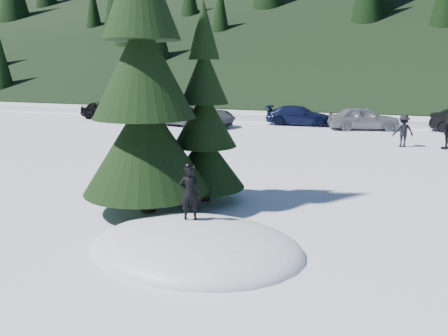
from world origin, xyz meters
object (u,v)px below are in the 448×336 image
(spruce_short, at_px, (205,126))
(child_skier, at_px, (190,193))
(spruce_tall, at_px, (143,81))
(adult_2, at_px, (403,131))
(car_1, at_px, (173,112))
(car_0, at_px, (104,110))
(car_2, at_px, (195,114))
(car_4, at_px, (363,118))
(car_3, at_px, (299,115))

(spruce_short, xyz_separation_m, child_skier, (0.88, -2.81, -1.04))
(spruce_tall, height_order, child_skier, spruce_tall)
(adult_2, distance_m, car_1, 16.07)
(spruce_tall, xyz_separation_m, car_0, (-14.21, 17.62, -2.65))
(car_2, bearing_deg, child_skier, -141.93)
(adult_2, distance_m, car_2, 13.03)
(spruce_tall, xyz_separation_m, car_1, (-8.85, 18.31, -2.65))
(adult_2, bearing_deg, car_4, -90.35)
(spruce_tall, bearing_deg, car_1, 115.79)
(car_0, height_order, car_1, car_1)
(car_0, xyz_separation_m, car_3, (14.15, 1.77, -0.03))
(child_skier, relative_size, car_2, 0.21)
(car_1, xyz_separation_m, car_3, (8.79, 1.07, -0.04))
(child_skier, xyz_separation_m, car_2, (-8.15, 17.82, -0.29))
(spruce_tall, bearing_deg, car_4, 77.56)
(child_skier, xyz_separation_m, car_3, (-1.94, 20.79, -0.43))
(spruce_short, distance_m, adult_2, 12.63)
(spruce_short, relative_size, car_0, 1.37)
(spruce_tall, xyz_separation_m, car_3, (-0.06, 19.38, -2.69))
(child_skier, height_order, car_3, child_skier)
(spruce_short, height_order, car_3, spruce_short)
(child_skier, relative_size, adult_2, 0.76)
(adult_2, bearing_deg, car_0, -34.70)
(adult_2, bearing_deg, spruce_short, 43.80)
(car_3, bearing_deg, car_4, -105.93)
(adult_2, distance_m, car_4, 6.05)
(spruce_short, xyz_separation_m, car_1, (-9.85, 16.91, -1.43))
(spruce_short, relative_size, car_4, 1.28)
(spruce_tall, bearing_deg, car_0, 128.89)
(car_3, bearing_deg, spruce_short, -179.87)
(car_1, relative_size, car_2, 0.74)
(car_4, bearing_deg, car_1, 73.61)
(car_0, distance_m, car_1, 5.41)
(car_1, height_order, car_3, car_1)
(spruce_tall, relative_size, child_skier, 7.39)
(spruce_tall, distance_m, car_3, 19.57)
(car_2, relative_size, car_3, 1.27)
(car_0, height_order, car_3, car_0)
(adult_2, xyz_separation_m, car_2, (-12.53, 3.59, 0.00))
(child_skier, bearing_deg, adult_2, -126.52)
(car_1, bearing_deg, car_0, 111.28)
(car_2, height_order, car_3, car_2)
(car_0, bearing_deg, spruce_short, -125.76)
(car_1, distance_m, car_4, 12.92)
(adult_2, height_order, car_2, car_2)
(car_0, distance_m, car_4, 18.30)
(car_0, bearing_deg, car_3, -71.82)
(child_skier, distance_m, adult_2, 14.88)
(spruce_short, xyz_separation_m, car_0, (-15.21, 16.22, -1.44))
(spruce_short, bearing_deg, car_0, 133.17)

